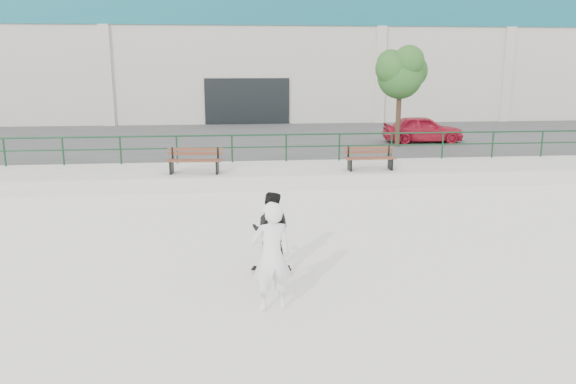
{
  "coord_description": "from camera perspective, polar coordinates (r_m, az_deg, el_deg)",
  "views": [
    {
      "loc": [
        -1.07,
        -9.71,
        4.09
      ],
      "look_at": [
        0.15,
        2.0,
        1.37
      ],
      "focal_mm": 35.0,
      "sensor_mm": 36.0,
      "label": 1
    }
  ],
  "objects": [
    {
      "name": "seated_skater",
      "position": [
        9.39,
        -1.7,
        -6.57
      ],
      "size": [
        0.76,
        0.57,
        1.88
      ],
      "primitive_type": "imported",
      "rotation": [
        0.0,
        0.0,
        3.33
      ],
      "color": "white",
      "rests_on": "ground"
    },
    {
      "name": "railing",
      "position": [
        20.74,
        -2.95,
        5.11
      ],
      "size": [
        28.0,
        0.06,
        1.03
      ],
      "color": "#163C22",
      "rests_on": "ledge"
    },
    {
      "name": "ledge",
      "position": [
        19.62,
        -2.71,
        1.72
      ],
      "size": [
        30.0,
        3.0,
        0.5
      ],
      "primitive_type": "cube",
      "color": "beige",
      "rests_on": "ground"
    },
    {
      "name": "commercial_building",
      "position": [
        41.72,
        -4.61,
        13.64
      ],
      "size": [
        44.2,
        16.33,
        8.0
      ],
      "color": "beige",
      "rests_on": "ground"
    },
    {
      "name": "standing_skater",
      "position": [
        10.99,
        -1.73,
        -3.97
      ],
      "size": [
        0.89,
        0.77,
        1.57
      ],
      "primitive_type": "imported",
      "rotation": [
        0.0,
        0.0,
        2.88
      ],
      "color": "black",
      "rests_on": "skateboard"
    },
    {
      "name": "bench_left",
      "position": [
        18.87,
        -9.47,
        3.15
      ],
      "size": [
        1.86,
        0.7,
        0.84
      ],
      "rotation": [
        0.0,
        0.0,
        -0.1
      ],
      "color": "brown",
      "rests_on": "ledge"
    },
    {
      "name": "tree",
      "position": [
        25.02,
        11.4,
        11.95
      ],
      "size": [
        2.43,
        2.16,
        4.32
      ],
      "color": "#473623",
      "rests_on": "parking_strip"
    },
    {
      "name": "skateboard",
      "position": [
        11.26,
        -1.7,
        -7.9
      ],
      "size": [
        0.8,
        0.42,
        0.09
      ],
      "rotation": [
        0.0,
        0.0,
        -0.3
      ],
      "color": "black",
      "rests_on": "ground"
    },
    {
      "name": "parking_strip",
      "position": [
        28.0,
        -3.72,
        5.11
      ],
      "size": [
        60.0,
        14.0,
        0.5
      ],
      "primitive_type": "cube",
      "color": "#3C3C3C",
      "rests_on": "ground"
    },
    {
      "name": "red_car",
      "position": [
        26.64,
        13.53,
        6.24
      ],
      "size": [
        3.68,
        1.68,
        1.23
      ],
      "primitive_type": "imported",
      "rotation": [
        0.0,
        0.0,
        1.51
      ],
      "color": "#AC152B",
      "rests_on": "parking_strip"
    },
    {
      "name": "ground",
      "position": [
        10.6,
        0.31,
        -9.7
      ],
      "size": [
        120.0,
        120.0,
        0.0
      ],
      "primitive_type": "plane",
      "color": "silver",
      "rests_on": "ground"
    },
    {
      "name": "bench_right",
      "position": [
        19.41,
        8.31,
        3.39
      ],
      "size": [
        1.72,
        0.54,
        0.79
      ],
      "rotation": [
        0.0,
        0.0,
        0.02
      ],
      "color": "brown",
      "rests_on": "ledge"
    }
  ]
}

